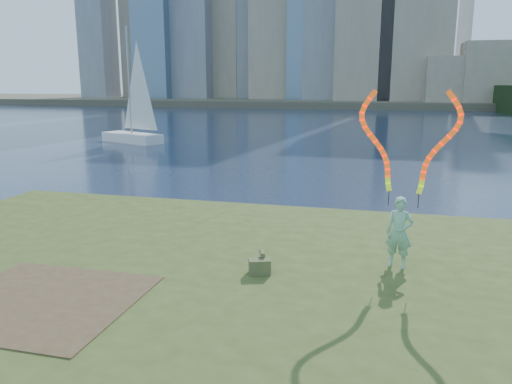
# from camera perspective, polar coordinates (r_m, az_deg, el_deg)

# --- Properties ---
(ground) EXTENTS (320.00, 320.00, 0.00)m
(ground) POSITION_cam_1_polar(r_m,az_deg,el_deg) (11.47, -3.92, -10.61)
(ground) COLOR #19253F
(ground) RESTS_ON ground
(grassy_knoll) EXTENTS (20.00, 18.00, 0.80)m
(grassy_knoll) POSITION_cam_1_polar(r_m,az_deg,el_deg) (9.38, -8.47, -13.95)
(grassy_knoll) COLOR #354418
(grassy_knoll) RESTS_ON ground
(dirt_patch) EXTENTS (3.20, 3.00, 0.02)m
(dirt_patch) POSITION_cam_1_polar(r_m,az_deg,el_deg) (9.53, -23.30, -11.34)
(dirt_patch) COLOR #47331E
(dirt_patch) RESTS_ON grassy_knoll
(far_shore) EXTENTS (320.00, 40.00, 1.20)m
(far_shore) POSITION_cam_1_polar(r_m,az_deg,el_deg) (105.13, 12.74, 10.04)
(far_shore) COLOR #4A4536
(far_shore) RESTS_ON ground
(woman_with_ribbons) EXTENTS (1.94, 0.56, 3.86)m
(woman_with_ribbons) POSITION_cam_1_polar(r_m,az_deg,el_deg) (10.32, 16.37, -0.58)
(woman_with_ribbons) COLOR #227D42
(woman_with_ribbons) RESTS_ON grassy_knoll
(canvas_bag) EXTENTS (0.49, 0.55, 0.40)m
(canvas_bag) POSITION_cam_1_polar(r_m,az_deg,el_deg) (9.90, 0.44, -8.40)
(canvas_bag) COLOR #434B27
(canvas_bag) RESTS_ON grassy_knoll
(sailboat) EXTENTS (5.52, 3.69, 8.52)m
(sailboat) POSITION_cam_1_polar(r_m,az_deg,el_deg) (38.98, -13.80, 7.65)
(sailboat) COLOR white
(sailboat) RESTS_ON ground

